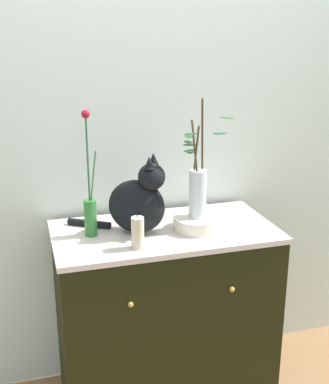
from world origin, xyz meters
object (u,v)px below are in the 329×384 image
bowl_porcelain (197,223)px  sideboard (165,316)px  cat_sitting (138,202)px  candle_pillar (138,233)px  vase_glass_clear (198,188)px  vase_slim_green (90,207)px

bowl_porcelain → sideboard: bearing=165.9°
cat_sitting → candle_pillar: bearing=-104.3°
bowl_porcelain → vase_glass_clear: (-0.00, -0.00, 0.17)m
vase_slim_green → cat_sitting: bearing=-5.9°
sideboard → cat_sitting: size_ratio=2.27×
sideboard → vase_slim_green: (-0.33, 0.02, 0.59)m
bowl_porcelain → candle_pillar: bearing=-156.7°
sideboard → vase_glass_clear: 0.67m
cat_sitting → vase_glass_clear: bearing=-8.1°
bowl_porcelain → vase_glass_clear: bearing=-170.2°
cat_sitting → bowl_porcelain: 0.29m
sideboard → vase_glass_clear: bearing=-14.2°
sideboard → candle_pillar: candle_pillar is taller
cat_sitting → vase_slim_green: (-0.21, 0.02, -0.01)m
candle_pillar → vase_glass_clear: bearing=23.3°
sideboard → cat_sitting: 0.61m
sideboard → bowl_porcelain: 0.51m
cat_sitting → vase_glass_clear: (0.27, -0.04, 0.05)m
cat_sitting → vase_slim_green: size_ratio=0.80×
bowl_porcelain → candle_pillar: size_ratio=1.47×
vase_slim_green → sideboard: bearing=-4.0°
vase_glass_clear → candle_pillar: size_ratio=3.64×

